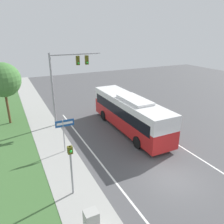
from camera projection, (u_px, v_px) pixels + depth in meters
name	position (u px, v px, depth m)	size (l,w,h in m)	color
ground_plane	(172.00, 179.00, 14.72)	(80.00, 80.00, 0.00)	#4C4C4F
sidewalk	(85.00, 209.00, 12.13)	(2.80, 80.00, 0.12)	#9E9E99
lane_divider_near	(126.00, 195.00, 13.23)	(0.14, 30.00, 0.01)	silver
lane_divider_far	(210.00, 165.00, 16.21)	(0.14, 30.00, 0.01)	silver
bus	(130.00, 112.00, 21.34)	(2.75, 11.26, 3.51)	red
signal_gantry	(66.00, 75.00, 21.66)	(5.24, 0.41, 7.45)	#939399
pedestrian_signal	(71.00, 163.00, 12.52)	(0.28, 0.34, 3.31)	#939399
street_sign	(64.00, 129.00, 17.23)	(1.51, 0.08, 2.89)	#939399
utility_cabinet	(91.00, 221.00, 10.61)	(0.67, 0.59, 1.14)	#A8A8A3
roadside_tree	(3.00, 80.00, 21.77)	(3.47, 3.47, 6.40)	brown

